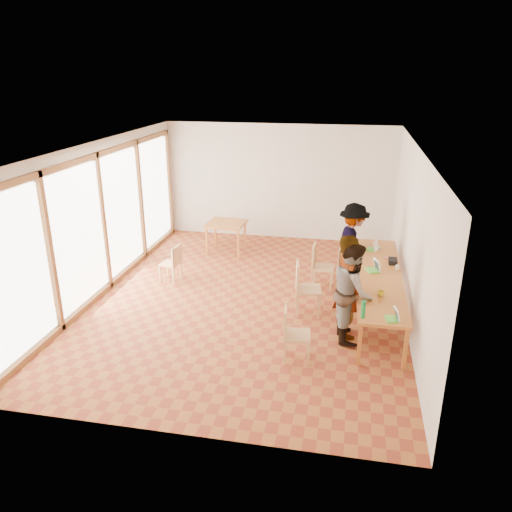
{
  "coord_description": "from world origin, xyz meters",
  "views": [
    {
      "loc": [
        1.88,
        -8.79,
        4.3
      ],
      "look_at": [
        0.26,
        -0.46,
        1.1
      ],
      "focal_mm": 35.0,
      "sensor_mm": 36.0,
      "label": 1
    }
  ],
  "objects": [
    {
      "name": "laptop_mid",
      "position": [
        2.4,
        0.1,
        0.81
      ],
      "size": [
        0.31,
        0.33,
        0.23
      ],
      "rotation": [
        0.0,
        0.0,
        0.37
      ],
      "color": "#57CA37",
      "rests_on": "communal_table"
    },
    {
      "name": "chair_spare",
      "position": [
        -1.74,
        0.58,
        0.49
      ],
      "size": [
        0.43,
        0.43,
        0.43
      ],
      "rotation": [
        0.0,
        0.0,
        2.97
      ],
      "color": "tan",
      "rests_on": "ground"
    },
    {
      "name": "window_wall",
      "position": [
        -2.96,
        0.0,
        1.5
      ],
      "size": [
        0.1,
        8.0,
        3.0
      ],
      "primitive_type": "cube",
      "color": "white",
      "rests_on": "ground"
    },
    {
      "name": "person_near",
      "position": [
        1.93,
        -1.06,
        0.9
      ],
      "size": [
        0.66,
        0.78,
        1.81
      ],
      "primitive_type": "imported",
      "rotation": [
        0.0,
        0.0,
        1.98
      ],
      "color": "gray",
      "rests_on": "ground"
    },
    {
      "name": "chair_mid",
      "position": [
        1.12,
        -0.38,
        0.61
      ],
      "size": [
        0.53,
        0.53,
        0.53
      ],
      "rotation": [
        0.0,
        0.0,
        0.15
      ],
      "color": "tan",
      "rests_on": "ground"
    },
    {
      "name": "chair_far",
      "position": [
        1.31,
        0.86,
        0.57
      ],
      "size": [
        0.45,
        0.45,
        0.5
      ],
      "rotation": [
        0.0,
        0.0,
        -0.03
      ],
      "color": "tan",
      "rests_on": "ground"
    },
    {
      "name": "person_far",
      "position": [
        1.99,
        1.26,
        0.86
      ],
      "size": [
        0.94,
        1.25,
        1.72
      ],
      "primitive_type": "imported",
      "rotation": [
        0.0,
        0.0,
        1.87
      ],
      "color": "gray",
      "rests_on": "ground"
    },
    {
      "name": "clear_glass",
      "position": [
        2.82,
        0.24,
        0.8
      ],
      "size": [
        0.07,
        0.07,
        0.09
      ],
      "primitive_type": "cylinder",
      "color": "silver",
      "rests_on": "communal_table"
    },
    {
      "name": "wall_front",
      "position": [
        0.0,
        -4.0,
        1.5
      ],
      "size": [
        6.0,
        0.1,
        3.0
      ],
      "primitive_type": "cube",
      "color": "beige",
      "rests_on": "ground"
    },
    {
      "name": "green_bottle",
      "position": [
        2.18,
        -1.85,
        0.89
      ],
      "size": [
        0.07,
        0.07,
        0.28
      ],
      "primitive_type": "cylinder",
      "color": "#137835",
      "rests_on": "communal_table"
    },
    {
      "name": "condiment_cup",
      "position": [
        2.53,
        1.31,
        0.78
      ],
      "size": [
        0.08,
        0.08,
        0.06
      ],
      "primitive_type": "cylinder",
      "color": "white",
      "rests_on": "communal_table"
    },
    {
      "name": "laptop_near",
      "position": [
        2.64,
        -1.83,
        0.8
      ],
      "size": [
        0.23,
        0.26,
        0.19
      ],
      "rotation": [
        0.0,
        0.0,
        0.19
      ],
      "color": "#57CA37",
      "rests_on": "communal_table"
    },
    {
      "name": "wall_right",
      "position": [
        3.0,
        0.0,
        1.5
      ],
      "size": [
        0.1,
        8.0,
        3.0
      ],
      "primitive_type": "cube",
      "color": "beige",
      "rests_on": "ground"
    },
    {
      "name": "side_table",
      "position": [
        -1.09,
        2.6,
        0.67
      ],
      "size": [
        0.9,
        0.9,
        0.75
      ],
      "rotation": [
        0.0,
        0.0,
        -0.06
      ],
      "color": "#AC6F26",
      "rests_on": "ground"
    },
    {
      "name": "communal_table",
      "position": [
        2.5,
        -0.04,
        0.7
      ],
      "size": [
        0.8,
        4.0,
        0.75
      ],
      "color": "#AC6F26",
      "rests_on": "ground"
    },
    {
      "name": "chair_near",
      "position": [
        1.11,
        -2.01,
        0.54
      ],
      "size": [
        0.46,
        0.46,
        0.47
      ],
      "rotation": [
        0.0,
        0.0,
        0.12
      ],
      "color": "tan",
      "rests_on": "ground"
    },
    {
      "name": "laptop_far",
      "position": [
        2.42,
        1.26,
        0.81
      ],
      "size": [
        0.28,
        0.3,
        0.21
      ],
      "rotation": [
        0.0,
        0.0,
        -0.33
      ],
      "color": "#57CA37",
      "rests_on": "communal_table"
    },
    {
      "name": "ceiling",
      "position": [
        0.0,
        0.0,
        3.02
      ],
      "size": [
        6.0,
        8.0,
        0.04
      ],
      "primitive_type": "cube",
      "color": "white",
      "rests_on": "wall_back"
    },
    {
      "name": "pink_phone",
      "position": [
        2.66,
        0.83,
        0.76
      ],
      "size": [
        0.05,
        0.1,
        0.01
      ],
      "primitive_type": "cube",
      "color": "#D7486A",
      "rests_on": "communal_table"
    },
    {
      "name": "person_mid",
      "position": [
        2.01,
        -1.13,
        0.85
      ],
      "size": [
        0.75,
        0.91,
        1.69
      ],
      "primitive_type": "imported",
      "rotation": [
        0.0,
        0.0,
        1.72
      ],
      "color": "gray",
      "rests_on": "ground"
    },
    {
      "name": "wall_back",
      "position": [
        0.0,
        4.0,
        1.5
      ],
      "size": [
        6.0,
        0.1,
        3.0
      ],
      "primitive_type": "cube",
      "color": "beige",
      "rests_on": "ground"
    },
    {
      "name": "chair_empty",
      "position": [
        1.81,
        1.1,
        0.49
      ],
      "size": [
        0.41,
        0.41,
        0.42
      ],
      "rotation": [
        0.0,
        0.0,
        -0.1
      ],
      "color": "tan",
      "rests_on": "ground"
    },
    {
      "name": "ground",
      "position": [
        0.0,
        0.0,
        0.0
      ],
      "size": [
        8.0,
        8.0,
        0.0
      ],
      "primitive_type": "plane",
      "color": "#975024",
      "rests_on": "ground"
    },
    {
      "name": "black_pouch",
      "position": [
        2.76,
        0.57,
        0.8
      ],
      "size": [
        0.16,
        0.26,
        0.09
      ],
      "primitive_type": "cube",
      "color": "black",
      "rests_on": "communal_table"
    },
    {
      "name": "yellow_mug",
      "position": [
        2.48,
        -1.01,
        0.8
      ],
      "size": [
        0.14,
        0.14,
        0.09
      ],
      "primitive_type": "imported",
      "rotation": [
        0.0,
        0.0,
        0.26
      ],
      "color": "gold",
      "rests_on": "communal_table"
    }
  ]
}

